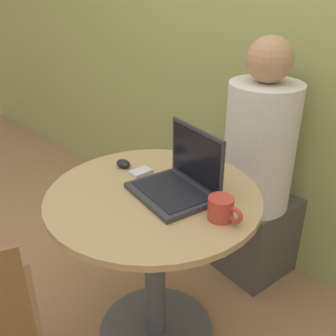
% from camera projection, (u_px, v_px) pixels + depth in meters
% --- Properties ---
extents(ground_plane, '(12.00, 12.00, 0.00)m').
position_uv_depth(ground_plane, '(156.00, 331.00, 1.82)').
color(ground_plane, '#9E704C').
extents(back_wall, '(7.00, 0.05, 2.60)m').
position_uv_depth(back_wall, '(290.00, 18.00, 1.78)').
color(back_wall, '#939956').
rests_on(back_wall, ground_plane).
extents(round_table, '(0.82, 0.82, 0.74)m').
position_uv_depth(round_table, '(154.00, 241.00, 1.59)').
color(round_table, '#4C4C51').
rests_on(round_table, ground_plane).
extents(laptop, '(0.35, 0.30, 0.25)m').
position_uv_depth(laptop, '(179.00, 181.00, 1.47)').
color(laptop, '#2D2D33').
rests_on(laptop, round_table).
extents(cell_phone, '(0.06, 0.09, 0.02)m').
position_uv_depth(cell_phone, '(141.00, 172.00, 1.63)').
color(cell_phone, silver).
rests_on(cell_phone, round_table).
extents(computer_mouse, '(0.07, 0.05, 0.03)m').
position_uv_depth(computer_mouse, '(123.00, 164.00, 1.68)').
color(computer_mouse, black).
rests_on(computer_mouse, round_table).
extents(coffee_cup, '(0.13, 0.09, 0.08)m').
position_uv_depth(coffee_cup, '(222.00, 209.00, 1.32)').
color(coffee_cup, '#B2382D').
rests_on(coffee_cup, round_table).
extents(person_seated, '(0.37, 0.53, 1.26)m').
position_uv_depth(person_seated, '(262.00, 185.00, 1.97)').
color(person_seated, '#4C4742').
rests_on(person_seated, ground_plane).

